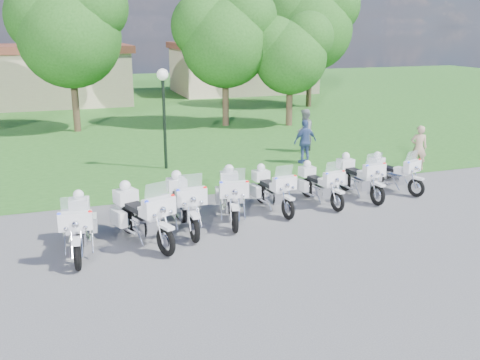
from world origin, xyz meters
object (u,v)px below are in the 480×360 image
object	(u,v)px
motorcycle_5	(319,184)
bystander_c	(305,142)
bystander_b	(304,131)
motorcycle_2	(184,203)
motorcycle_0	(79,225)
lamp_post	(163,93)
bystander_a	(419,148)
motorcycle_3	(231,195)
motorcycle_7	(393,172)
motorcycle_1	(142,215)
motorcycle_6	(359,176)
motorcycle_4	(272,189)

from	to	relation	value
motorcycle_5	bystander_c	world-z (taller)	bystander_c
bystander_b	motorcycle_2	bearing A→B (deg)	-4.34
motorcycle_0	lamp_post	xyz separation A→B (m)	(3.58, 7.25, 2.22)
motorcycle_0	motorcycle_5	bearing A→B (deg)	-162.68
motorcycle_2	bystander_a	bearing A→B (deg)	-163.02
motorcycle_3	motorcycle_7	size ratio (longest dim) A/B	1.19
motorcycle_3	bystander_c	size ratio (longest dim) A/B	1.43
bystander_a	lamp_post	bearing A→B (deg)	5.06
motorcycle_1	bystander_a	bearing A→B (deg)	178.28
motorcycle_5	bystander_c	distance (m)	5.08
motorcycle_0	bystander_a	distance (m)	13.32
motorcycle_6	bystander_a	size ratio (longest dim) A/B	1.39
motorcycle_5	lamp_post	size ratio (longest dim) A/B	0.58
motorcycle_1	motorcycle_6	size ratio (longest dim) A/B	1.06
motorcycle_6	motorcycle_7	world-z (taller)	motorcycle_6
motorcycle_6	bystander_c	world-z (taller)	bystander_c
motorcycle_6	bystander_c	size ratio (longest dim) A/B	1.35
motorcycle_7	bystander_c	bearing A→B (deg)	-94.33
motorcycle_3	motorcycle_7	distance (m)	6.06
bystander_c	motorcycle_5	bearing A→B (deg)	61.25
bystander_a	bystander_b	distance (m)	5.04
motorcycle_6	motorcycle_4	bearing A→B (deg)	0.06
bystander_b	bystander_c	bearing A→B (deg)	14.84
motorcycle_0	motorcycle_1	distance (m)	1.56
motorcycle_7	motorcycle_1	bearing A→B (deg)	-7.68
bystander_c	motorcycle_1	bearing A→B (deg)	31.13
motorcycle_1	bystander_b	size ratio (longest dim) A/B	1.34
motorcycle_6	bystander_b	bearing A→B (deg)	-105.41
motorcycle_6	lamp_post	xyz separation A→B (m)	(-5.19, 5.53, 2.25)
motorcycle_2	bystander_a	size ratio (longest dim) A/B	1.51
motorcycle_0	motorcycle_5	distance (m)	7.43
lamp_post	bystander_a	xyz separation A→B (m)	(9.14, -3.30, -2.06)
motorcycle_2	lamp_post	size ratio (longest dim) A/B	0.68
motorcycle_3	lamp_post	xyz separation A→B (m)	(-0.65, 6.22, 2.20)
motorcycle_2	bystander_c	distance (m)	8.34
bystander_b	lamp_post	bearing A→B (deg)	-42.42
motorcycle_2	motorcycle_6	xyz separation A→B (m)	(5.98, 0.95, -0.06)
motorcycle_6	motorcycle_0	bearing A→B (deg)	5.71
motorcycle_0	motorcycle_1	world-z (taller)	motorcycle_1
motorcycle_6	bystander_b	distance (m)	6.50
motorcycle_3	motorcycle_5	size ratio (longest dim) A/B	1.14
motorcycle_6	bystander_a	world-z (taller)	bystander_a
motorcycle_0	bystander_a	bearing A→B (deg)	-157.32
lamp_post	bystander_a	world-z (taller)	lamp_post
motorcycle_4	lamp_post	size ratio (longest dim) A/B	0.60
motorcycle_3	bystander_c	world-z (taller)	bystander_c
bystander_a	motorcycle_3	bearing A→B (deg)	43.88
motorcycle_4	lamp_post	bearing A→B (deg)	-77.32
motorcycle_3	motorcycle_5	xyz separation A→B (m)	(3.04, 0.50, -0.10)
bystander_a	bystander_c	size ratio (longest dim) A/B	0.97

